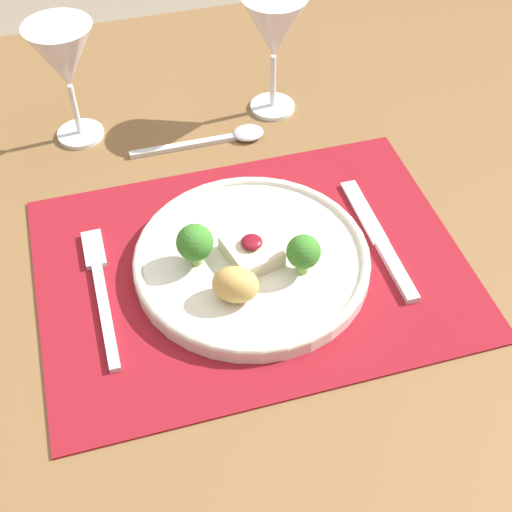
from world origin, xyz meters
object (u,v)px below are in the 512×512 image
knife (383,246)px  wine_glass_near (274,31)px  dinner_plate (255,261)px  fork (100,285)px  wine_glass_far (64,60)px  spoon (227,137)px

knife → wine_glass_near: 0.34m
wine_glass_near → dinner_plate: bearing=-110.5°
wine_glass_near → knife: bearing=-81.8°
fork → wine_glass_far: wine_glass_far is taller
dinner_plate → wine_glass_far: bearing=118.0°
dinner_plate → spoon: bearing=83.3°
wine_glass_near → spoon: bearing=-146.7°
fork → wine_glass_near: size_ratio=1.19×
fork → knife: knife is taller
fork → wine_glass_near: bearing=43.4°
wine_glass_far → dinner_plate: bearing=-62.0°
dinner_plate → fork: (-0.18, 0.02, -0.01)m
dinner_plate → spoon: (0.03, 0.25, -0.01)m
wine_glass_near → wine_glass_far: bearing=177.5°
dinner_plate → wine_glass_near: (0.11, 0.30, 0.11)m
dinner_plate → knife: dinner_plate is taller
dinner_plate → wine_glass_near: size_ratio=1.58×
dinner_plate → wine_glass_far: size_ratio=1.62×
knife → wine_glass_far: (-0.32, 0.32, 0.12)m
knife → spoon: spoon is taller
knife → wine_glass_far: 0.47m
dinner_plate → wine_glass_near: 0.34m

